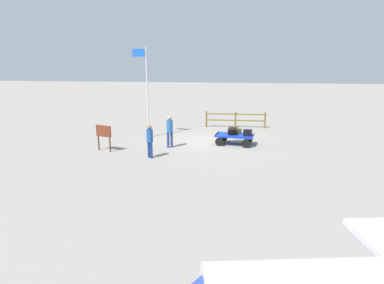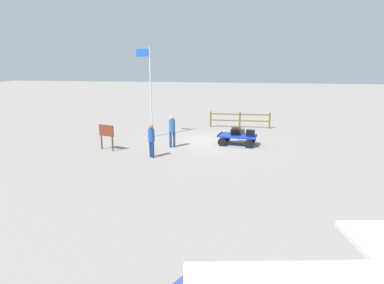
{
  "view_description": "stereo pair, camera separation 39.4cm",
  "coord_description": "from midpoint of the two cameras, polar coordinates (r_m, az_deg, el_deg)",
  "views": [
    {
      "loc": [
        -1.78,
        19.1,
        4.65
      ],
      "look_at": [
        0.13,
        6.0,
        1.41
      ],
      "focal_mm": 30.38,
      "sensor_mm": 36.0,
      "label": 1
    },
    {
      "loc": [
        -2.17,
        19.04,
        4.65
      ],
      "look_at": [
        0.13,
        6.0,
        1.41
      ],
      "focal_mm": 30.38,
      "sensor_mm": 36.0,
      "label": 2
    }
  ],
  "objects": [
    {
      "name": "suitcase_navy",
      "position": [
        18.97,
        8.13,
        1.71
      ],
      "size": [
        0.54,
        0.47,
        0.31
      ],
      "color": "black",
      "rests_on": "luggage_cart"
    },
    {
      "name": "ground_plane",
      "position": [
        19.73,
        3.98,
        0.07
      ],
      "size": [
        120.0,
        120.0,
        0.0
      ],
      "primitive_type": "plane",
      "color": "gray"
    },
    {
      "name": "worker_lead",
      "position": [
        18.15,
        -2.89,
        2.34
      ],
      "size": [
        0.42,
        0.42,
        1.81
      ],
      "color": "navy",
      "rests_on": "ground"
    },
    {
      "name": "suitcase_dark",
      "position": [
        19.44,
        8.32,
        2.12
      ],
      "size": [
        0.54,
        0.35,
        0.4
      ],
      "color": "#493925",
      "rests_on": "luggage_cart"
    },
    {
      "name": "signboard",
      "position": [
        18.1,
        -14.19,
        1.5
      ],
      "size": [
        0.96,
        0.37,
        1.4
      ],
      "color": "#4C3319",
      "rests_on": "ground"
    },
    {
      "name": "luggage_cart",
      "position": [
        19.07,
        8.46,
        0.86
      ],
      "size": [
        2.31,
        1.62,
        0.58
      ],
      "color": "#1334B8",
      "rests_on": "ground"
    },
    {
      "name": "suitcase_tan",
      "position": [
        18.76,
        10.81,
        1.54
      ],
      "size": [
        0.5,
        0.37,
        0.36
      ],
      "color": "black",
      "rests_on": "luggage_cart"
    },
    {
      "name": "flagpole",
      "position": [
        20.64,
        -6.95,
        9.66
      ],
      "size": [
        0.93,
        0.22,
        5.58
      ],
      "color": "silver",
      "rests_on": "ground"
    },
    {
      "name": "wooden_fence",
      "position": [
        24.08,
        8.85,
        4.07
      ],
      "size": [
        4.39,
        0.26,
        1.16
      ],
      "color": "brown",
      "rests_on": "ground"
    },
    {
      "name": "worker_trailing",
      "position": [
        16.29,
        -6.46,
        0.6
      ],
      "size": [
        0.45,
        0.45,
        1.69
      ],
      "color": "navy",
      "rests_on": "ground"
    },
    {
      "name": "suitcase_maroon",
      "position": [
        19.46,
        8.91,
        1.89
      ],
      "size": [
        0.62,
        0.46,
        0.25
      ],
      "color": "#3C3918",
      "rests_on": "luggage_cart"
    }
  ]
}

